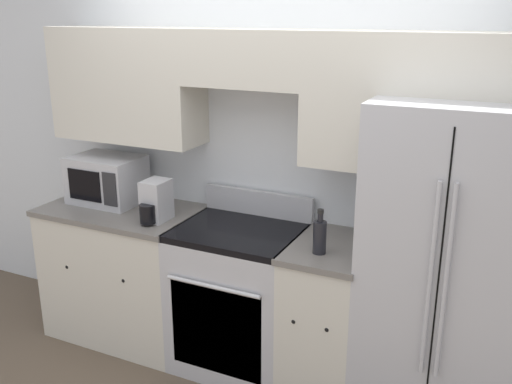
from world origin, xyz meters
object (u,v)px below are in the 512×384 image
at_px(refrigerator, 447,268).
at_px(bottle, 320,236).
at_px(oven_range, 239,297).
at_px(microwave, 107,179).

bearing_deg(refrigerator, bottle, -163.82).
distance_m(oven_range, refrigerator, 1.29).
relative_size(refrigerator, microwave, 3.77).
height_order(refrigerator, bottle, refrigerator).
height_order(microwave, bottle, microwave).
distance_m(refrigerator, microwave, 2.27).
bearing_deg(microwave, oven_range, -3.85).
xyz_separation_m(refrigerator, microwave, (-2.26, 0.01, 0.20)).
bearing_deg(bottle, microwave, 172.85).
bearing_deg(refrigerator, oven_range, -177.27).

